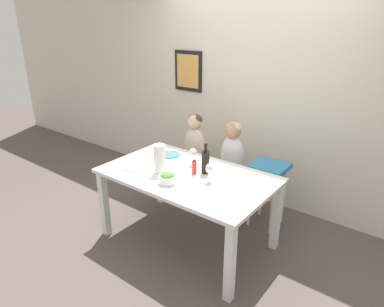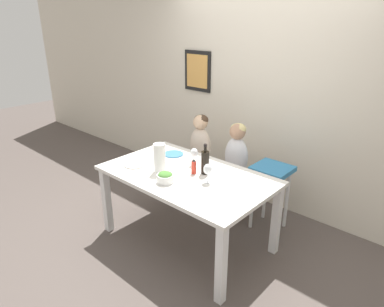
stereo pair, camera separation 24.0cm
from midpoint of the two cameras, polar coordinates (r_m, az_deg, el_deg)
ground_plane at (r=3.57m, az=-2.70°, el=-14.24°), size 14.00×14.00×0.00m
wall_back at (r=3.99m, az=8.63°, el=10.73°), size 10.00×0.09×2.70m
dining_table at (r=3.24m, az=-2.90°, el=-4.92°), size 1.60×0.96×0.74m
chair_far_left at (r=4.14m, az=-1.23°, el=-2.40°), size 0.43×0.41×0.48m
chair_far_center at (r=3.87m, az=4.77°, el=-4.28°), size 0.43×0.41×0.48m
chair_right_highchair at (r=3.61m, az=10.76°, el=-3.95°), size 0.36×0.35×0.70m
person_child_left at (r=4.00m, az=-1.27°, el=2.51°), size 0.28×0.18×0.59m
person_child_center at (r=3.72m, az=4.96°, el=0.91°), size 0.28×0.18×0.59m
wine_bottle at (r=3.16m, az=0.09°, el=-1.35°), size 0.07×0.07×0.29m
paper_towel_roll at (r=3.19m, az=-7.59°, el=-0.93°), size 0.11×0.11×0.28m
wine_glass_near at (r=2.99m, az=0.69°, el=-2.64°), size 0.08×0.08×0.18m
wine_glass_far at (r=3.33m, az=-1.92°, el=0.02°), size 0.08×0.08×0.18m
salad_bowl_large at (r=3.01m, az=-6.41°, el=-4.14°), size 0.15×0.15×0.10m
dinner_plate_front_left at (r=3.40m, az=-11.82°, el=-2.18°), size 0.21×0.21×0.01m
dinner_plate_back_left at (r=3.63m, az=-5.54°, el=-0.22°), size 0.21×0.21×0.01m
condiment_bottle_hot_sauce at (r=3.17m, az=-1.79°, el=-2.24°), size 0.05×0.05×0.15m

